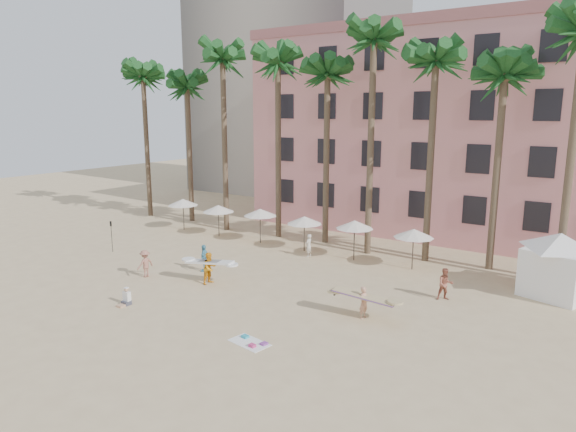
% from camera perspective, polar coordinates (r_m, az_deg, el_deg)
% --- Properties ---
extents(ground, '(120.00, 120.00, 0.00)m').
position_cam_1_polar(ground, '(26.94, -10.85, -10.04)').
color(ground, '#D1B789').
rests_on(ground, ground).
extents(pink_hotel, '(35.00, 14.00, 16.00)m').
position_cam_1_polar(pink_hotel, '(44.96, 20.19, 8.56)').
color(pink_hotel, '#DB8A85').
rests_on(pink_hotel, ground).
extents(palm_row, '(44.40, 5.40, 16.30)m').
position_cam_1_polar(palm_row, '(37.06, 6.15, 16.39)').
color(palm_row, brown).
rests_on(palm_row, ground).
extents(umbrella_row, '(22.50, 2.70, 2.73)m').
position_cam_1_polar(umbrella_row, '(37.38, -0.76, 0.02)').
color(umbrella_row, '#332B23').
rests_on(umbrella_row, ground).
extents(cabana, '(5.58, 5.58, 3.50)m').
position_cam_1_polar(cabana, '(31.08, 27.87, -4.26)').
color(cabana, white).
rests_on(cabana, ground).
extents(beach_towel, '(1.94, 1.28, 0.14)m').
position_cam_1_polar(beach_towel, '(22.88, -4.16, -13.82)').
color(beach_towel, white).
rests_on(beach_towel, ground).
extents(carrier_yellow, '(3.13, 1.02, 1.59)m').
position_cam_1_polar(carrier_yellow, '(25.25, 8.45, -9.21)').
color(carrier_yellow, tan).
rests_on(carrier_yellow, ground).
extents(carrier_white, '(2.98, 1.32, 1.85)m').
position_cam_1_polar(carrier_white, '(30.12, -8.69, -5.63)').
color(carrier_white, '#FFA71A').
rests_on(carrier_white, ground).
extents(beachgoers, '(17.06, 10.04, 1.72)m').
position_cam_1_polar(beachgoers, '(30.63, -3.04, -5.49)').
color(beachgoers, '#A55A45').
rests_on(beachgoers, ground).
extents(paddle, '(0.18, 0.04, 2.23)m').
position_cam_1_polar(paddle, '(38.32, -19.03, -1.75)').
color(paddle, black).
rests_on(paddle, ground).
extents(seated_man, '(0.41, 0.71, 0.92)m').
position_cam_1_polar(seated_man, '(28.07, -17.57, -8.79)').
color(seated_man, '#3F3F4C').
rests_on(seated_man, ground).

